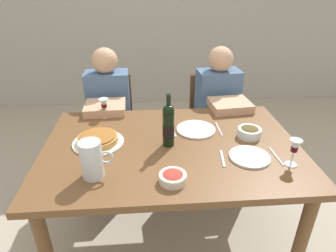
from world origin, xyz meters
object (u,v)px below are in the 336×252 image
Objects in this scene: salad_bowl at (173,177)px; wine_bottle at (168,125)px; wine_glass_left_diner at (104,104)px; dinner_plate_left_setting at (250,157)px; olive_bowl at (249,132)px; diner_left at (109,119)px; chair_left at (112,119)px; diner_right at (221,117)px; wine_glass_right_diner at (295,147)px; baked_tart at (98,139)px; dining_table at (172,158)px; dinner_plate_right_setting at (196,129)px; water_pitcher at (92,162)px; chair_right at (211,117)px.

wine_bottle is at bearing 88.96° from salad_bowl.
wine_bottle is at bearing -44.76° from wine_glass_left_diner.
dinner_plate_left_setting is (0.44, 0.17, -0.02)m from salad_bowl.
diner_left is (-0.93, 0.61, -0.18)m from olive_bowl.
diner_right reaches higher than chair_left.
chair_left is (-0.87, 1.07, -0.27)m from dinner_plate_left_setting.
chair_left is at bearing 108.96° from salad_bowl.
wine_glass_right_diner is at bearing -67.99° from olive_bowl.
wine_glass_right_diner is at bearing -32.25° from wine_glass_left_diner.
baked_tart reaches higher than salad_bowl.
diner_right is (0.48, 0.64, -0.27)m from wine_bottle.
diner_right is at bearing 14.40° from wine_glass_left_diner.
wine_glass_right_diner is at bearing 93.88° from diner_right.
salad_bowl is (-0.02, -0.34, 0.12)m from dining_table.
dinner_plate_right_setting is 0.81m from diner_left.
dinner_plate_left_setting is at bearing 127.21° from chair_left.
olive_bowl is at bearing 19.99° from water_pitcher.
olive_bowl is at bearing 145.17° from diner_left.
olive_bowl is (0.90, 0.33, -0.05)m from water_pitcher.
dining_table is 1.29× the size of diner_left.
wine_glass_left_diner reaches higher than baked_tart.
dinner_plate_left_setting is (-0.20, 0.08, -0.10)m from wine_glass_right_diner.
salad_bowl is 0.54× the size of dinner_plate_right_setting.
water_pitcher is 0.23× the size of chair_left.
baked_tart is 2.11× the size of olive_bowl.
chair_right is at bearing 62.26° from wine_bottle.
diner_left reaches higher than dining_table.
water_pitcher is at bearing 90.32° from diner_left.
wine_bottle reaches higher than olive_bowl.
salad_bowl is 0.65m from olive_bowl.
salad_bowl is 0.12× the size of diner_right.
chair_right reaches higher than dinner_plate_left_setting.
diner_left is at bearing 122.63° from wine_bottle.
dinner_plate_right_setting is (0.19, 0.17, -0.12)m from wine_bottle.
diner_right is (0.02, -0.24, 0.12)m from chair_right.
chair_left reaches higher than baked_tart.
wine_bottle reaches higher than salad_bowl.
water_pitcher is 0.17× the size of diner_right.
dinner_plate_left_setting is 0.26× the size of chair_right.
dinner_plate_right_setting is at bearing 41.33° from wine_bottle.
salad_bowl is 1.11m from diner_right.
chair_left is (-0.04, 1.17, -0.35)m from water_pitcher.
wine_bottle reaches higher than dinner_plate_left_setting.
baked_tart is 1.21× the size of dinner_plate_right_setting.
chair_left is (-0.45, 0.90, -0.17)m from dining_table.
olive_bowl is at bearing 0.59° from baked_tart.
baked_tart is (-0.42, 0.05, -0.10)m from wine_bottle.
water_pitcher reaches higher than dinner_plate_left_setting.
olive_bowl is 0.95× the size of wine_glass_right_diner.
dining_table is 10.48× the size of olive_bowl.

